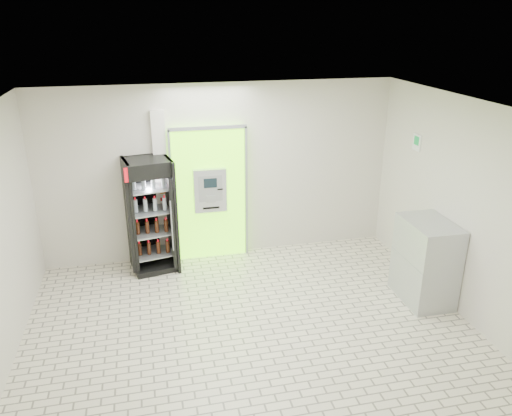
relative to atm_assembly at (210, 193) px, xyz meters
name	(u,v)px	position (x,y,z in m)	size (l,w,h in m)	color
ground	(251,332)	(0.20, -2.41, -1.17)	(6.00, 6.00, 0.00)	beige
room_shell	(251,205)	(0.20, -2.41, 0.67)	(6.00, 6.00, 6.00)	beige
atm_assembly	(210,193)	(0.00, 0.00, 0.00)	(1.30, 0.24, 2.33)	#7AFF15
pillar	(162,188)	(-0.78, 0.04, 0.13)	(0.22, 0.11, 2.60)	silver
beverage_cooler	(151,217)	(-1.00, -0.23, -0.26)	(0.82, 0.78, 1.90)	black
steel_cabinet	(425,261)	(2.88, -2.14, -0.55)	(0.64, 0.94, 1.25)	#ABAEB3
exit_sign	(417,142)	(3.19, -1.01, 0.95)	(0.02, 0.22, 0.26)	white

